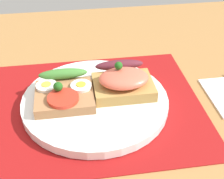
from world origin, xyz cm
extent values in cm
cube|color=#A3723D|center=(0.00, 0.00, -1.60)|extent=(120.00, 90.00, 3.20)
cube|color=maroon|center=(0.00, 0.00, 0.15)|extent=(37.56, 31.72, 0.30)
cylinder|color=white|center=(0.00, 0.00, 1.09)|extent=(25.56, 25.56, 1.57)
cube|color=#A26F46|center=(-5.20, -0.23, 2.72)|extent=(9.91, 8.78, 1.70)
cylinder|color=red|center=(-5.41, -1.90, 3.87)|extent=(5.21, 5.21, 0.60)
ellipsoid|color=#418033|center=(-5.20, 4.55, 4.47)|extent=(8.72, 2.20, 1.80)
sphere|color=#1E5919|center=(-6.11, -0.23, 4.97)|extent=(1.60, 1.60, 1.60)
cylinder|color=white|center=(-8.17, 2.15, 3.82)|extent=(3.68, 3.68, 0.50)
cylinder|color=yellow|center=(-8.17, 2.15, 4.15)|extent=(1.66, 1.66, 0.16)
cylinder|color=white|center=(-2.23, 1.24, 3.82)|extent=(3.68, 3.68, 0.50)
cylinder|color=yellow|center=(-2.23, 1.24, 4.15)|extent=(1.66, 1.66, 0.16)
cube|color=#AF8645|center=(5.20, 1.17, 2.87)|extent=(10.56, 7.95, 1.99)
ellipsoid|color=#EC624A|center=(5.14, 0.63, 5.08)|extent=(8.66, 6.36, 2.43)
ellipsoid|color=#591F2A|center=(5.20, 5.54, 4.77)|extent=(8.98, 2.20, 1.80)
sphere|color=#1E5919|center=(4.40, 1.77, 7.00)|extent=(1.40, 1.40, 1.40)
camera|label=1|loc=(-3.64, -44.02, 35.84)|focal=51.17mm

